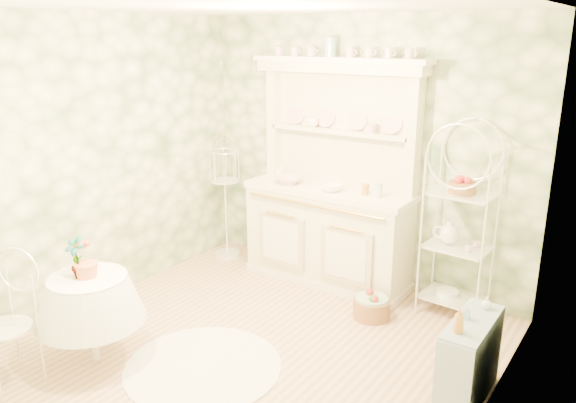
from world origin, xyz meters
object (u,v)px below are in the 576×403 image
Objects in this scene: bakers_rack at (459,228)px; side_shelf at (469,362)px; round_table at (92,318)px; floor_basket at (372,306)px; kitchen_dresser at (329,175)px; birdcage_stand at (225,194)px; cafe_chair at (2,322)px.

side_shelf is (0.52, -1.22, -0.54)m from bakers_rack.
floor_basket is (1.51, 1.88, -0.26)m from round_table.
kitchen_dresser is 1.37m from birdcage_stand.
round_table is 0.74× the size of cafe_chair.
cafe_chair is 3.04m from floor_basket.
bakers_rack is at bearing 1.46° from kitchen_dresser.
round_table is (-0.75, -2.36, -0.78)m from kitchen_dresser.
round_table is 2.42m from floor_basket.
cafe_chair is (-2.87, -1.74, 0.21)m from side_shelf.
floor_basket is at bearing 146.45° from side_shelf.
cafe_chair is 0.66× the size of birdcage_stand.
bakers_rack is 1.06m from floor_basket.
kitchen_dresser reaches higher than round_table.
cafe_chair is at bearing -83.96° from birdcage_stand.
bakers_rack is 3.79m from cafe_chair.
side_shelf is 2.01× the size of floor_basket.
kitchen_dresser is at bearing 50.72° from cafe_chair.
round_table is (-2.08, -2.40, -0.46)m from bakers_rack.
kitchen_dresser is at bearing 146.55° from side_shelf.
bakers_rack is 2.26× the size of round_table.
cafe_chair is (-0.26, -0.56, 0.13)m from round_table.
floor_basket is at bearing -32.41° from kitchen_dresser.
bakers_rack is at bearing 112.24° from side_shelf.
round_table is at bearing -76.18° from birdcage_stand.
cafe_chair is (-1.01, -2.92, -0.65)m from kitchen_dresser.
bakers_rack is at bearing 41.99° from floor_basket.
kitchen_dresser reaches higher than bakers_rack.
side_shelf reaches higher than floor_basket.
bakers_rack reaches higher than floor_basket.
kitchen_dresser is 1.37m from floor_basket.
bakers_rack is 4.95× the size of floor_basket.
cafe_chair reaches higher than floor_basket.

